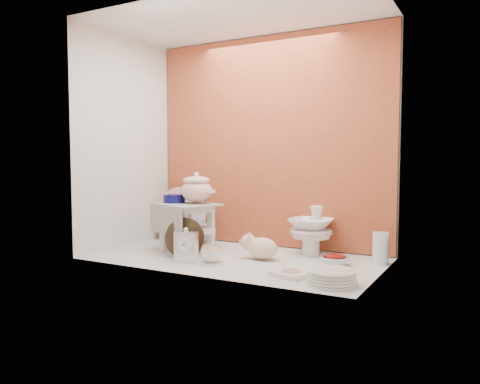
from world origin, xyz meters
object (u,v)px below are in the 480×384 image
object	(u,v)px
soup_tureen	(197,188)
blue_white_vase	(193,226)
step_stool	(187,228)
dinner_plate_stack	(331,277)
porcelain_tower	(311,230)
mantel_clock	(186,245)
crystal_bowl	(335,261)
gold_rim_teacup	(212,254)
floral_platter	(181,214)
plush_pig	(262,248)

from	to	relation	value
soup_tureen	blue_white_vase	size ratio (longest dim) A/B	0.96
step_stool	dinner_plate_stack	size ratio (longest dim) A/B	1.49
blue_white_vase	porcelain_tower	world-z (taller)	porcelain_tower
mantel_clock	dinner_plate_stack	world-z (taller)	mantel_clock
step_stool	crystal_bowl	bearing A→B (deg)	25.77
step_stool	blue_white_vase	xyz separation A→B (m)	(-0.14, 0.27, -0.03)
gold_rim_teacup	floral_platter	bearing A→B (deg)	138.40
gold_rim_teacup	dinner_plate_stack	world-z (taller)	gold_rim_teacup
floral_platter	blue_white_vase	xyz separation A→B (m)	(0.15, -0.05, -0.07)
mantel_clock	crystal_bowl	distance (m)	0.90
soup_tureen	porcelain_tower	bearing A→B (deg)	20.80
mantel_clock	soup_tureen	bearing A→B (deg)	99.24
step_stool	crystal_bowl	distance (m)	1.02
plush_pig	dinner_plate_stack	world-z (taller)	plush_pig
floral_platter	porcelain_tower	size ratio (longest dim) A/B	1.28
plush_pig	gold_rim_teacup	world-z (taller)	plush_pig
step_stool	porcelain_tower	distance (m)	0.83
mantel_clock	gold_rim_teacup	size ratio (longest dim) A/B	1.66
mantel_clock	dinner_plate_stack	size ratio (longest dim) A/B	0.80
porcelain_tower	mantel_clock	bearing A→B (deg)	-135.63
floral_platter	gold_rim_teacup	world-z (taller)	floral_platter
mantel_clock	crystal_bowl	xyz separation A→B (m)	(0.82, 0.35, -0.08)
soup_tureen	mantel_clock	distance (m)	0.47
porcelain_tower	plush_pig	bearing A→B (deg)	-125.10
dinner_plate_stack	porcelain_tower	size ratio (longest dim) A/B	0.80
mantel_clock	plush_pig	world-z (taller)	mantel_clock
floral_platter	crystal_bowl	world-z (taller)	floral_platter
dinner_plate_stack	plush_pig	bearing A→B (deg)	147.98
step_stool	plush_pig	bearing A→B (deg)	22.20
porcelain_tower	step_stool	bearing A→B (deg)	-158.35
crystal_bowl	porcelain_tower	distance (m)	0.35
floral_platter	dinner_plate_stack	bearing A→B (deg)	-25.16
blue_white_vase	dinner_plate_stack	distance (m)	1.40
mantel_clock	plush_pig	distance (m)	0.47
gold_rim_teacup	crystal_bowl	distance (m)	0.73
dinner_plate_stack	crystal_bowl	world-z (taller)	dinner_plate_stack
mantel_clock	blue_white_vase	bearing A→B (deg)	107.51
plush_pig	porcelain_tower	bearing A→B (deg)	74.32
step_stool	gold_rim_teacup	world-z (taller)	step_stool
blue_white_vase	plush_pig	size ratio (longest dim) A/B	1.05
step_stool	floral_platter	distance (m)	0.43
mantel_clock	floral_platter	bearing A→B (deg)	115.25
dinner_plate_stack	porcelain_tower	bearing A→B (deg)	118.25
blue_white_vase	mantel_clock	xyz separation A→B (m)	(0.32, -0.54, -0.03)
floral_platter	blue_white_vase	bearing A→B (deg)	-18.80
step_stool	mantel_clock	bearing A→B (deg)	-34.46
floral_platter	dinner_plate_stack	xyz separation A→B (m)	(1.41, -0.66, -0.17)
floral_platter	crystal_bowl	size ratio (longest dim) A/B	2.44
soup_tureen	gold_rim_teacup	size ratio (longest dim) A/B	2.04
step_stool	floral_platter	world-z (taller)	floral_platter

